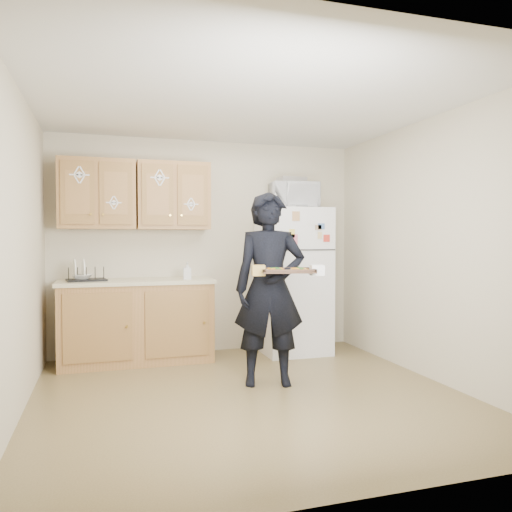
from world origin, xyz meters
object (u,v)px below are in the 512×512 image
at_px(refrigerator, 293,281).
at_px(baking_tray, 288,271).
at_px(microwave, 294,195).
at_px(dish_rack, 86,273).
at_px(person, 270,289).

relative_size(refrigerator, baking_tray, 3.77).
xyz_separation_m(microwave, dish_rack, (-2.30, 0.10, -0.87)).
bearing_deg(refrigerator, person, -120.54).
xyz_separation_m(person, baking_tray, (0.07, -0.29, 0.18)).
height_order(baking_tray, dish_rack, baking_tray).
distance_m(baking_tray, microwave, 1.71).
relative_size(baking_tray, dish_rack, 1.15).
bearing_deg(microwave, dish_rack, -177.15).
distance_m(refrigerator, person, 1.34).
distance_m(refrigerator, baking_tray, 1.59).
xyz_separation_m(baking_tray, microwave, (0.60, 1.40, 0.79)).
bearing_deg(dish_rack, refrigerator, -1.19).
bearing_deg(baking_tray, microwave, 79.99).
bearing_deg(refrigerator, baking_tray, -112.97).
bearing_deg(refrigerator, microwave, -105.68).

